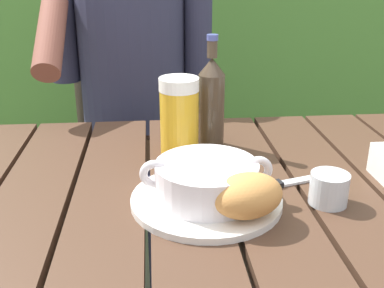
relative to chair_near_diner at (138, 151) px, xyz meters
The scene contains 10 objects.
dining_table 0.88m from the chair_near_diner, 82.53° to the right, with size 1.24×0.84×0.73m.
chair_near_diner is the anchor object (origin of this frame).
person_eating 0.34m from the chair_near_diner, 90.81° to the right, with size 0.48×0.47×1.24m.
serving_plate 0.94m from the chair_near_diner, 80.73° to the right, with size 0.26×0.26×0.01m.
soup_bowl 0.95m from the chair_near_diner, 80.73° to the right, with size 0.23×0.18×0.07m.
bread_roll 1.02m from the chair_near_diner, 78.04° to the right, with size 0.14×0.12×0.07m.
beer_glass 0.76m from the chair_near_diner, 80.18° to the right, with size 0.08×0.08×0.17m.
beer_bottle 0.75m from the chair_near_diner, 73.45° to the right, with size 0.06×0.06×0.25m.
water_glass_small 1.02m from the chair_near_diner, 68.69° to the right, with size 0.07×0.07×0.06m.
table_knife 0.92m from the chair_near_diner, 70.92° to the right, with size 0.16×0.06×0.01m.
Camera 1 is at (-0.06, -0.73, 1.12)m, focal length 43.61 mm.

